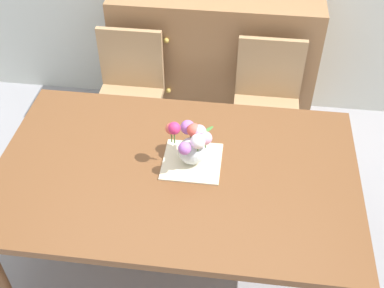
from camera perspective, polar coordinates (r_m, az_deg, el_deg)
ground_plane at (r=2.91m, az=-1.58°, el=-13.08°), size 12.00×12.00×0.00m
dining_table at (r=2.40m, az=-1.87°, el=-4.23°), size 1.76×1.10×0.73m
chair_left at (r=3.22m, az=-7.38°, el=6.42°), size 0.42×0.42×0.90m
chair_right at (r=3.14m, az=8.85°, el=5.17°), size 0.42×0.42×0.90m
dresser at (r=3.51m, az=2.65°, el=9.76°), size 1.40×0.47×1.00m
placemat at (r=2.38m, az=-0.00°, el=-2.06°), size 0.29×0.29×0.01m
flower_vase at (r=2.30m, az=-0.05°, el=0.14°), size 0.23×0.22×0.24m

